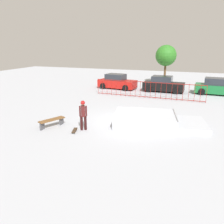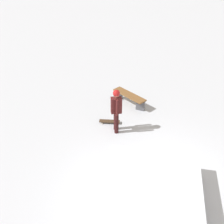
% 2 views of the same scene
% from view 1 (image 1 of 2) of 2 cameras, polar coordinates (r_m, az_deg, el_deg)
% --- Properties ---
extents(ground_plane, '(60.00, 60.00, 0.00)m').
position_cam_1_polar(ground_plane, '(14.72, 2.85, -2.49)').
color(ground_plane, '#B2B7C1').
extents(skate_ramp, '(5.81, 3.62, 0.74)m').
position_cam_1_polar(skate_ramp, '(14.35, 9.88, -1.90)').
color(skate_ramp, silver).
rests_on(skate_ramp, ground).
extents(skater, '(0.39, 0.44, 1.73)m').
position_cam_1_polar(skater, '(13.20, -7.08, -0.25)').
color(skater, black).
rests_on(skater, ground).
extents(skateboard, '(0.44, 0.82, 0.09)m').
position_cam_1_polar(skateboard, '(13.31, -9.15, -4.43)').
color(skateboard, '#3F2D1E').
rests_on(skateboard, ground).
extents(perimeter_fence, '(9.95, 0.35, 1.50)m').
position_cam_1_polar(perimeter_fence, '(21.41, 8.77, 5.42)').
color(perimeter_fence, maroon).
rests_on(perimeter_fence, ground).
extents(park_bench, '(1.03, 1.62, 0.48)m').
position_cam_1_polar(park_bench, '(14.21, -14.50, -2.19)').
color(park_bench, brown).
rests_on(park_bench, ground).
extents(parked_car_red, '(4.28, 2.31, 1.60)m').
position_cam_1_polar(parked_car_red, '(25.78, 1.21, 7.34)').
color(parked_car_red, red).
rests_on(parked_car_red, ground).
extents(parked_car_black, '(4.13, 1.97, 1.60)m').
position_cam_1_polar(parked_car_black, '(24.67, 12.44, 6.56)').
color(parked_car_black, black).
rests_on(parked_car_black, ground).
extents(parked_car_green, '(4.20, 2.12, 1.60)m').
position_cam_1_polar(parked_car_green, '(24.85, 24.30, 5.57)').
color(parked_car_green, '#196B33').
rests_on(parked_car_green, ground).
extents(distant_tree, '(2.45, 2.45, 4.67)m').
position_cam_1_polar(distant_tree, '(28.93, 13.07, 13.28)').
color(distant_tree, brown).
rests_on(distant_tree, ground).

